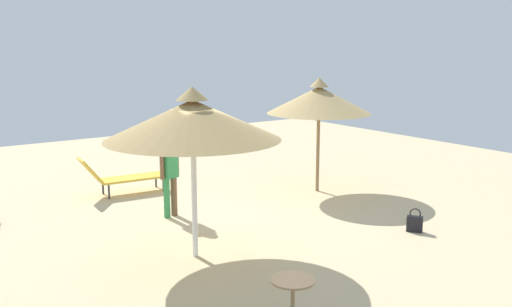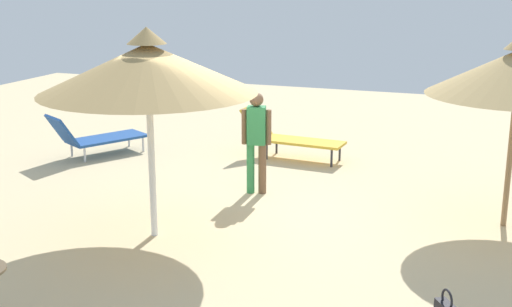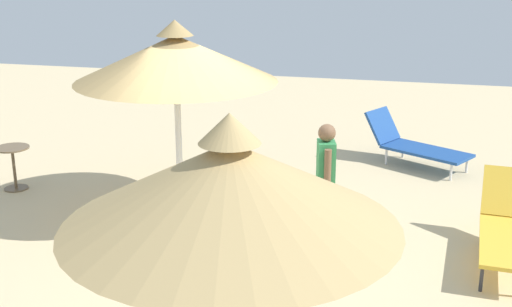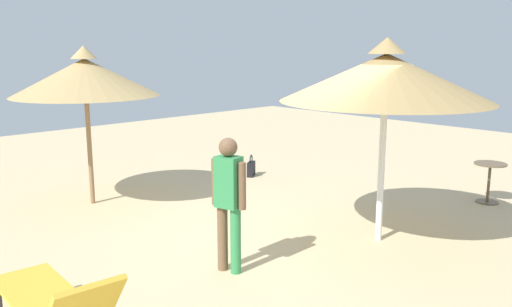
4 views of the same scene
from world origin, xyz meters
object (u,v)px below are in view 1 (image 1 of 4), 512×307
handbag (415,223)px  person_standing_far_left (170,171)px  parasol_umbrella_center (319,100)px  side_table_round (293,297)px  parasol_umbrella_near_left (193,120)px  lounge_chair_far_right (121,176)px

handbag → person_standing_far_left: bearing=133.3°
parasol_umbrella_center → side_table_round: (-4.85, -5.07, -1.73)m
person_standing_far_left → side_table_round: person_standing_far_left is taller
parasol_umbrella_center → person_standing_far_left: bearing=177.5°
parasol_umbrella_center → handbag: 3.99m
person_standing_far_left → handbag: 4.95m
parasol_umbrella_near_left → lounge_chair_far_right: 4.92m
parasol_umbrella_near_left → side_table_round: parasol_umbrella_near_left is taller
parasol_umbrella_center → handbag: bearing=-98.6°
parasol_umbrella_near_left → lounge_chair_far_right: bearing=83.4°
person_standing_far_left → side_table_round: size_ratio=2.34×
person_standing_far_left → handbag: bearing=-46.7°
parasol_umbrella_near_left → person_standing_far_left: size_ratio=1.72×
parasol_umbrella_center → person_standing_far_left: (-3.86, 0.17, -1.25)m
parasol_umbrella_near_left → person_standing_far_left: parasol_umbrella_near_left is taller
handbag → parasol_umbrella_near_left: bearing=162.1°
person_standing_far_left → handbag: size_ratio=3.62×
lounge_chair_far_right → parasol_umbrella_center: bearing=-31.2°
parasol_umbrella_near_left → person_standing_far_left: 2.71m
lounge_chair_far_right → person_standing_far_left: size_ratio=1.23×
lounge_chair_far_right → person_standing_far_left: 2.33m
person_standing_far_left → side_table_round: 5.35m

